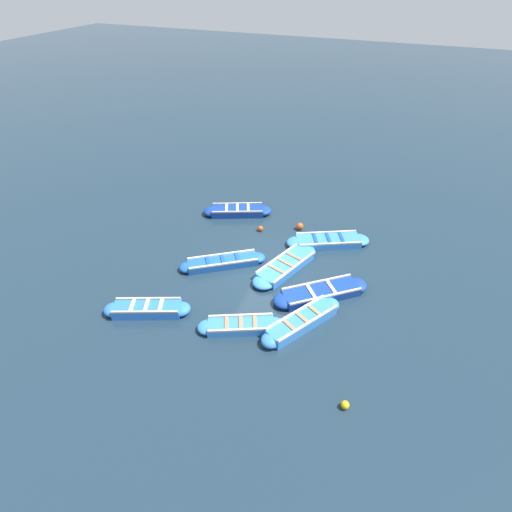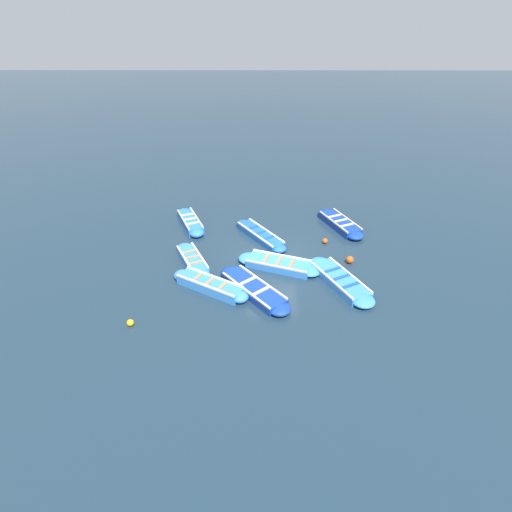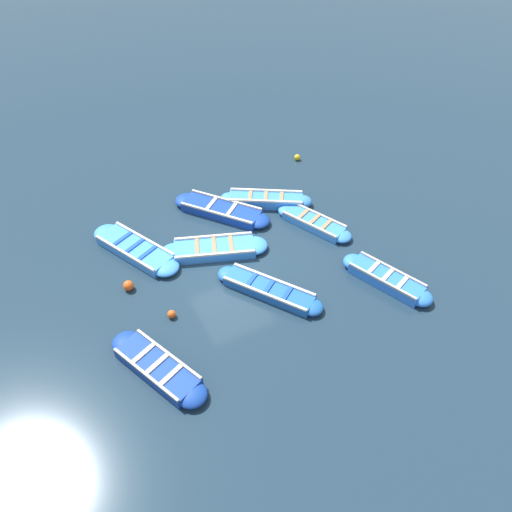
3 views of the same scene
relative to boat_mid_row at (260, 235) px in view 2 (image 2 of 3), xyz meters
The scene contains 12 objects.
ground_plane 1.95m from the boat_mid_row, 17.58° to the left, with size 120.00×120.00×0.00m, color #1C303F.
boat_mid_row is the anchor object (origin of this frame).
boat_stern_in 4.38m from the boat_mid_row, 106.26° to the left, with size 3.61×2.26×0.42m.
boat_outer_left 3.83m from the boat_mid_row, 53.86° to the right, with size 3.16×2.02×0.36m.
boat_centre 2.74m from the boat_mid_row, 17.38° to the left, with size 2.16×3.91×0.39m.
boat_near_quay 3.95m from the boat_mid_row, 109.87° to the right, with size 3.30×1.96×0.44m.
boat_far_corner 5.09m from the boat_mid_row, 40.98° to the left, with size 3.92×2.62×0.39m.
boat_drifting 4.49m from the boat_mid_row, ahead, with size 3.63×3.24×0.41m.
boat_bow_out 4.74m from the boat_mid_row, 26.18° to the right, with size 2.43×3.49×0.46m.
buoy_orange_near 3.22m from the boat_mid_row, 81.26° to the left, with size 0.26×0.26×0.26m, color #E05119.
buoy_yellow_far 8.04m from the boat_mid_row, 36.61° to the right, with size 0.26×0.26×0.26m, color #EAB214.
buoy_white_drifting 4.63m from the boat_mid_row, 61.07° to the left, with size 0.35×0.35×0.35m, color #E05119.
Camera 2 is at (15.56, -0.71, 10.06)m, focal length 28.00 mm.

